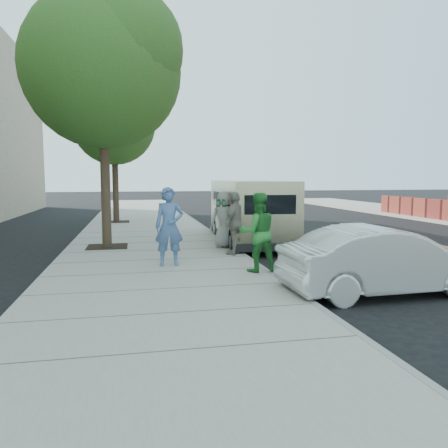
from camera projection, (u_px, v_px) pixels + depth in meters
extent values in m
plane|color=black|center=(193.00, 264.00, 11.37)|extent=(120.00, 120.00, 0.00)
cube|color=gray|center=(154.00, 262.00, 11.16)|extent=(5.00, 60.00, 0.15)
cube|color=gray|center=(247.00, 259.00, 11.66)|extent=(0.12, 60.00, 0.16)
cube|color=black|center=(107.00, 247.00, 13.23)|extent=(1.20, 1.20, 0.01)
cylinder|color=#38281E|center=(105.00, 181.00, 13.02)|extent=(0.28, 0.28, 3.96)
sphere|color=#23511B|center=(102.00, 69.00, 12.67)|extent=(4.60, 4.60, 4.60)
sphere|color=#23511B|center=(123.00, 49.00, 12.35)|extent=(3.45, 3.45, 3.45)
sphere|color=#23511B|center=(86.00, 62.00, 13.03)|extent=(3.22, 3.22, 3.22)
cube|color=black|center=(116.00, 222.00, 20.63)|extent=(1.20, 1.20, 0.01)
cylinder|color=#38281E|center=(115.00, 184.00, 20.44)|extent=(0.28, 0.28, 3.52)
sphere|color=#23511B|center=(114.00, 124.00, 20.14)|extent=(3.80, 3.80, 3.80)
sphere|color=#23511B|center=(127.00, 112.00, 19.82)|extent=(2.85, 2.85, 2.85)
sphere|color=#23511B|center=(103.00, 118.00, 20.49)|extent=(2.66, 2.66, 2.66)
cylinder|color=gray|center=(221.00, 229.00, 12.95)|extent=(0.06, 0.06, 1.16)
cube|color=gray|center=(221.00, 208.00, 12.89)|extent=(0.24, 0.11, 0.08)
cube|color=#2D2D30|center=(218.00, 203.00, 12.87)|extent=(0.14, 0.13, 0.23)
cube|color=#2D2D30|center=(224.00, 203.00, 12.87)|extent=(0.14, 0.13, 0.23)
cube|color=#BCB187|center=(250.00, 210.00, 14.53)|extent=(2.20, 5.32, 1.93)
cube|color=#BCB187|center=(235.00, 217.00, 17.39)|extent=(1.81, 0.62, 0.82)
cube|color=black|center=(270.00, 205.00, 11.91)|extent=(1.45, 0.09, 0.53)
cylinder|color=black|center=(217.00, 228.00, 16.18)|extent=(0.29, 0.75, 0.74)
cylinder|color=black|center=(262.00, 227.00, 16.44)|extent=(0.29, 0.75, 0.74)
cylinder|color=black|center=(235.00, 242.00, 12.69)|extent=(0.29, 0.75, 0.74)
cylinder|color=black|center=(291.00, 241.00, 12.95)|extent=(0.29, 0.75, 0.74)
imported|color=silver|center=(385.00, 260.00, 8.36)|extent=(4.05, 1.55, 1.32)
imported|color=#49689B|center=(169.00, 226.00, 10.36)|extent=(0.70, 0.47, 1.87)
imported|color=#297D32|center=(258.00, 232.00, 9.68)|extent=(0.86, 0.67, 1.76)
imported|color=gray|center=(224.00, 219.00, 13.06)|extent=(0.89, 0.65, 1.69)
imported|color=gray|center=(235.00, 223.00, 11.82)|extent=(0.98, 1.03, 1.71)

